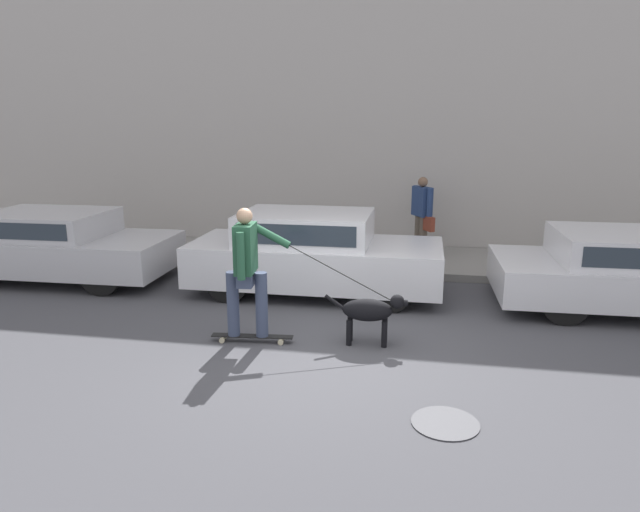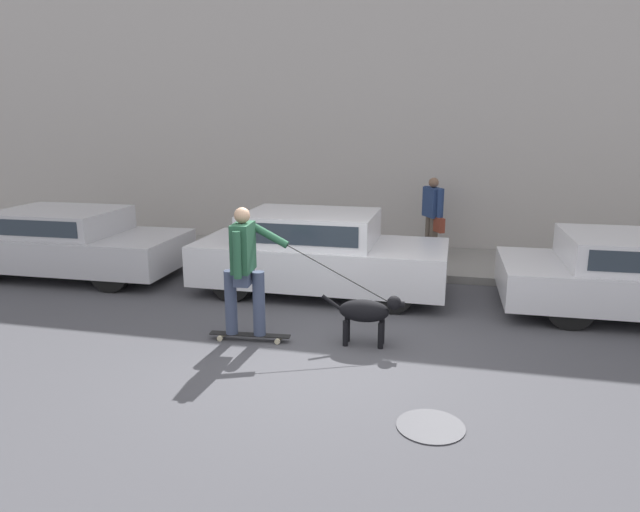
{
  "view_description": "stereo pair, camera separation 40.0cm",
  "coord_description": "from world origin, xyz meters",
  "px_view_note": "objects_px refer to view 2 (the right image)",
  "views": [
    {
      "loc": [
        1.06,
        -6.3,
        2.75
      ],
      "look_at": [
        -0.29,
        1.06,
        0.95
      ],
      "focal_mm": 32.0,
      "sensor_mm": 36.0,
      "label": 1
    },
    {
      "loc": [
        1.45,
        -6.22,
        2.75
      ],
      "look_at": [
        -0.29,
        1.06,
        0.95
      ],
      "focal_mm": 32.0,
      "sensor_mm": 36.0,
      "label": 2
    }
  ],
  "objects_px": {
    "parked_car_0": "(69,243)",
    "dog": "(367,312)",
    "skateboarder": "(245,267)",
    "parked_car_1": "(318,254)",
    "pedestrian_with_bag": "(433,214)"
  },
  "relations": [
    {
      "from": "parked_car_0",
      "to": "parked_car_1",
      "type": "distance_m",
      "value": 4.6
    },
    {
      "from": "dog",
      "to": "pedestrian_with_bag",
      "type": "xyz_separation_m",
      "value": [
        0.58,
        4.48,
        0.54
      ]
    },
    {
      "from": "parked_car_0",
      "to": "skateboarder",
      "type": "xyz_separation_m",
      "value": [
        4.21,
        -2.23,
        0.37
      ]
    },
    {
      "from": "parked_car_0",
      "to": "skateboarder",
      "type": "distance_m",
      "value": 4.78
    },
    {
      "from": "parked_car_0",
      "to": "dog",
      "type": "relative_size",
      "value": 3.93
    },
    {
      "from": "parked_car_1",
      "to": "dog",
      "type": "distance_m",
      "value": 2.32
    },
    {
      "from": "parked_car_1",
      "to": "dog",
      "type": "relative_size",
      "value": 3.87
    },
    {
      "from": "pedestrian_with_bag",
      "to": "parked_car_0",
      "type": "bearing_deg",
      "value": -9.23
    },
    {
      "from": "skateboarder",
      "to": "pedestrian_with_bag",
      "type": "relative_size",
      "value": 1.51
    },
    {
      "from": "parked_car_1",
      "to": "dog",
      "type": "xyz_separation_m",
      "value": [
        1.11,
        -2.03,
        -0.21
      ]
    },
    {
      "from": "parked_car_0",
      "to": "skateboarder",
      "type": "bearing_deg",
      "value": -29.06
    },
    {
      "from": "parked_car_0",
      "to": "pedestrian_with_bag",
      "type": "relative_size",
      "value": 2.64
    },
    {
      "from": "parked_car_1",
      "to": "pedestrian_with_bag",
      "type": "height_order",
      "value": "pedestrian_with_bag"
    },
    {
      "from": "dog",
      "to": "pedestrian_with_bag",
      "type": "distance_m",
      "value": 4.55
    },
    {
      "from": "parked_car_0",
      "to": "parked_car_1",
      "type": "xyz_separation_m",
      "value": [
        4.6,
        0.0,
        0.05
      ]
    }
  ]
}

